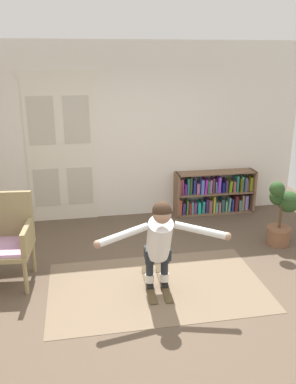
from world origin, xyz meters
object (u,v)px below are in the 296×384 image
object	(u,v)px
bookshelf	(214,194)
person_skier	(160,238)
wicker_chair	(6,237)
potted_plant	(282,212)
skis_pair	(157,284)

from	to	relation	value
bookshelf	person_skier	xyz separation A→B (m)	(-1.49, -2.38, 0.37)
wicker_chair	person_skier	world-z (taller)	person_skier
bookshelf	potted_plant	distance (m)	1.48
wicker_chair	potted_plant	distance (m)	3.81
potted_plant	wicker_chair	bearing A→B (deg)	-174.42
skis_pair	person_skier	bearing A→B (deg)	-92.26
potted_plant	person_skier	world-z (taller)	person_skier
bookshelf	wicker_chair	size ratio (longest dim) A/B	1.30
wicker_chair	person_skier	bearing A→B (deg)	-19.86
potted_plant	person_skier	distance (m)	2.28
skis_pair	potted_plant	bearing A→B (deg)	22.02
bookshelf	wicker_chair	xyz separation A→B (m)	(-3.25, -1.74, 0.23)
bookshelf	person_skier	size ratio (longest dim) A/B	0.96
bookshelf	person_skier	world-z (taller)	person_skier
wicker_chair	skis_pair	size ratio (longest dim) A/B	1.39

